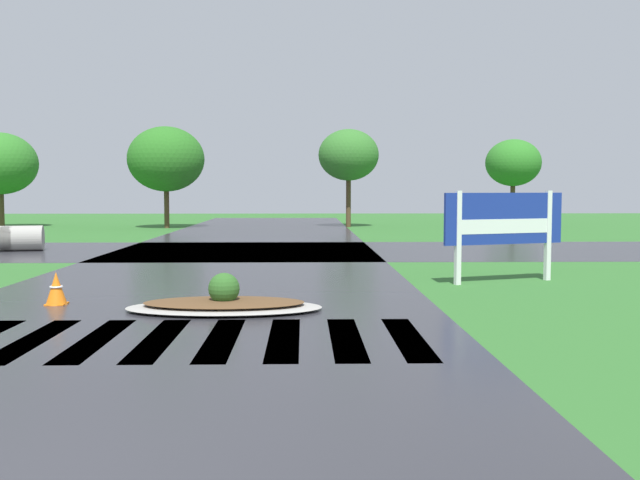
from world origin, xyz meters
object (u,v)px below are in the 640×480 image
(estate_billboard, at_px, (504,222))
(drainage_pipe_stack, at_px, (7,239))
(median_island, at_px, (224,303))
(traffic_cone, at_px, (56,289))

(estate_billboard, bearing_deg, drainage_pipe_stack, -49.34)
(estate_billboard, relative_size, drainage_pipe_stack, 1.20)
(median_island, bearing_deg, traffic_cone, 166.94)
(estate_billboard, relative_size, median_island, 0.86)
(median_island, height_order, drainage_pipe_stack, drainage_pipe_stack)
(estate_billboard, bearing_deg, traffic_cone, -0.68)
(median_island, xyz_separation_m, traffic_cone, (-3.22, 0.75, 0.16))
(drainage_pipe_stack, relative_size, traffic_cone, 4.05)
(estate_billboard, relative_size, traffic_cone, 4.85)
(traffic_cone, bearing_deg, estate_billboard, 18.22)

